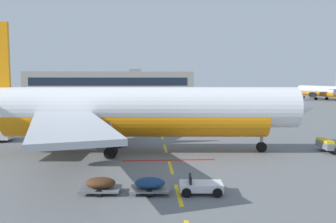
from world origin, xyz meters
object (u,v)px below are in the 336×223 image
Objects in this scene: airliner_foreground at (130,111)px; baggage_train at (150,185)px; airliner_mid_left at (320,91)px; fuel_service_truck at (80,114)px.

airliner_foreground reaches higher than baggage_train.
airliner_mid_left is at bearing 57.92° from baggage_train.
baggage_train is (10.30, -32.92, -1.12)m from fuel_service_truck.
airliner_mid_left reaches higher than fuel_service_truck.
fuel_service_truck is at bearing -138.50° from airliner_mid_left.
airliner_mid_left is (60.88, 82.19, -0.93)m from airliner_foreground.
baggage_train is (1.75, -12.16, -3.42)m from airliner_foreground.
airliner_foreground is 102.29m from airliner_mid_left.
airliner_foreground is at bearing -67.62° from fuel_service_truck.
airliner_foreground reaches higher than fuel_service_truck.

